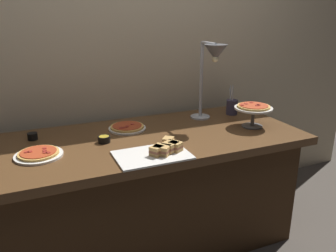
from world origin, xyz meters
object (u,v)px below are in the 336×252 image
at_px(pizza_plate_front, 39,154).
at_px(pizza_plate_center, 127,127).
at_px(heat_lamp, 212,61).
at_px(sandwich_platter, 160,151).
at_px(sauce_cup_far, 104,139).
at_px(pizza_plate_raised_stand, 253,109).
at_px(utensil_holder, 232,107).
at_px(sauce_cup_near, 33,136).

height_order(pizza_plate_front, pizza_plate_center, same).
height_order(heat_lamp, sandwich_platter, heat_lamp).
bearing_deg(pizza_plate_center, pizza_plate_front, -156.97).
bearing_deg(sauce_cup_far, pizza_plate_front, -170.02).
bearing_deg(heat_lamp, pizza_plate_raised_stand, -38.25).
relative_size(sauce_cup_far, utensil_holder, 0.32).
bearing_deg(pizza_plate_front, sandwich_platter, -21.15).
xyz_separation_m(pizza_plate_front, sandwich_platter, (0.60, -0.23, 0.01)).
distance_m(pizza_plate_front, pizza_plate_center, 0.61).
height_order(pizza_plate_center, pizza_plate_raised_stand, pizza_plate_raised_stand).
xyz_separation_m(pizza_plate_center, pizza_plate_raised_stand, (0.79, -0.27, 0.11)).
bearing_deg(sauce_cup_near, pizza_plate_center, -4.13).
bearing_deg(heat_lamp, sandwich_platter, -144.62).
bearing_deg(sauce_cup_near, utensil_holder, -0.55).
bearing_deg(sauce_cup_near, pizza_plate_front, -86.29).
xyz_separation_m(pizza_plate_center, utensil_holder, (0.82, 0.03, 0.05)).
xyz_separation_m(sandwich_platter, utensil_holder, (0.78, 0.50, 0.04)).
height_order(pizza_plate_front, sauce_cup_far, sauce_cup_far).
bearing_deg(sauce_cup_far, utensil_holder, 11.23).
bearing_deg(utensil_holder, pizza_plate_center, -178.03).
height_order(pizza_plate_front, sauce_cup_near, sauce_cup_near).
xyz_separation_m(sauce_cup_near, sauce_cup_far, (0.38, -0.21, -0.00)).
relative_size(heat_lamp, sauce_cup_near, 9.23).
relative_size(pizza_plate_raised_stand, sauce_cup_far, 3.47).
relative_size(pizza_plate_center, sauce_cup_far, 3.37).
xyz_separation_m(heat_lamp, sauce_cup_near, (-1.14, 0.14, -0.40)).
bearing_deg(pizza_plate_front, heat_lamp, 7.05).
bearing_deg(sauce_cup_far, pizza_plate_raised_stand, -5.89).
distance_m(pizza_plate_front, utensil_holder, 1.41).
distance_m(pizza_plate_center, sauce_cup_near, 0.58).
bearing_deg(sandwich_platter, utensil_holder, 32.54).
distance_m(pizza_plate_front, sauce_cup_near, 0.28).
relative_size(pizza_plate_front, sandwich_platter, 0.64).
relative_size(heat_lamp, pizza_plate_front, 2.16).
bearing_deg(pizza_plate_raised_stand, pizza_plate_center, 160.78).
bearing_deg(pizza_plate_front, pizza_plate_center, 23.03).
height_order(heat_lamp, utensil_holder, heat_lamp).
bearing_deg(pizza_plate_raised_stand, heat_lamp, 141.75).
bearing_deg(utensil_holder, pizza_plate_raised_stand, -96.66).
bearing_deg(heat_lamp, pizza_plate_front, -172.95).
bearing_deg(sandwich_platter, sauce_cup_near, 140.40).
height_order(sauce_cup_near, sauce_cup_far, sauce_cup_near).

